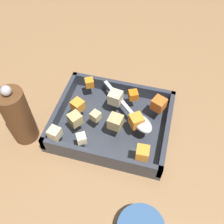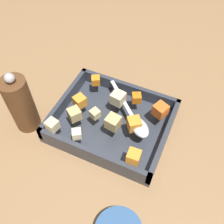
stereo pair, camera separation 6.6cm
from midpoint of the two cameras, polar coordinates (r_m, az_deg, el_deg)
The scene contains 16 objects.
ground_plane at distance 0.71m, azimuth -4.13°, elevation -3.35°, with size 4.00×4.00×0.00m, color #936D47.
baking_dish at distance 0.70m, azimuth -2.70°, elevation -2.59°, with size 0.30×0.25×0.05m.
carrot_chunk_center at distance 0.59m, azimuth 3.58°, elevation -9.18°, with size 0.03×0.03×0.03m, color orange.
carrot_chunk_far_right at distance 0.73m, azimuth -7.63°, elevation 6.28°, with size 0.02×0.02×0.02m, color orange.
carrot_chunk_far_left at distance 0.63m, azimuth 2.44°, elevation -2.12°, with size 0.03×0.03×0.03m, color orange.
carrot_chunk_near_spoon at distance 0.68m, azimuth -10.28°, elevation 1.42°, with size 0.03×0.03×0.03m, color orange.
carrot_chunk_rim_edge at distance 0.69m, azimuth 1.99°, elevation 3.60°, with size 0.02×0.02×0.02m, color orange.
carrot_chunk_mid_left at distance 0.67m, azimuth 7.55°, elevation 1.58°, with size 0.03×0.03×0.03m, color orange.
potato_chunk_heap_side at distance 0.64m, azimuth -15.46°, elevation -4.71°, with size 0.03×0.03×0.03m, color beige.
potato_chunk_under_handle at distance 0.65m, azimuth -11.04°, elevation -1.71°, with size 0.03×0.03×0.03m, color tan.
potato_chunk_front_center at distance 0.63m, azimuth -2.21°, elevation -2.38°, with size 0.03×0.03×0.03m, color tan.
potato_chunk_near_right at distance 0.65m, azimuth -6.54°, elevation -1.04°, with size 0.02×0.02×0.02m, color #E0CC89.
potato_chunk_corner_nw at distance 0.68m, azimuth -2.02°, elevation 3.05°, with size 0.03×0.03×0.03m, color beige.
potato_chunk_corner_ne at distance 0.62m, azimuth -9.81°, elevation -5.98°, with size 0.02×0.02×0.02m, color beige.
serving_spoon at distance 0.64m, azimuth 3.08°, elevation -1.96°, with size 0.17×0.16×0.02m.
pepper_mill at distance 0.68m, azimuth -22.64°, elevation -1.05°, with size 0.06×0.06×0.19m.
Camera 1 is at (0.12, -0.38, 0.59)m, focal length 41.41 mm.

